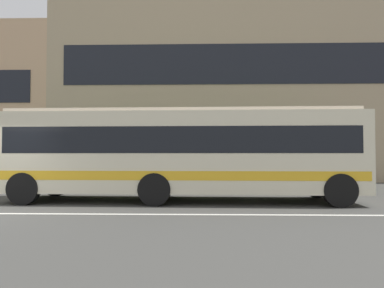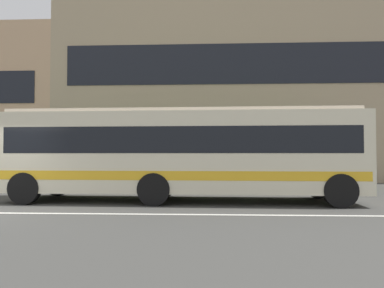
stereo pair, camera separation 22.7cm
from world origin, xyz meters
TOP-DOWN VIEW (x-y plane):
  - hedge_row_far at (4.00, 6.60)m, footprint 18.33×1.10m
  - apartment_block_right at (9.75, 15.78)m, footprint 25.10×10.93m
  - transit_bus at (5.34, 2.61)m, footprint 11.69×2.84m

SIDE VIEW (x-z plane):
  - hedge_row_far at x=4.00m, z-range 0.00..0.95m
  - transit_bus at x=5.34m, z-range 0.16..3.18m
  - apartment_block_right at x=9.75m, z-range 0.00..11.44m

